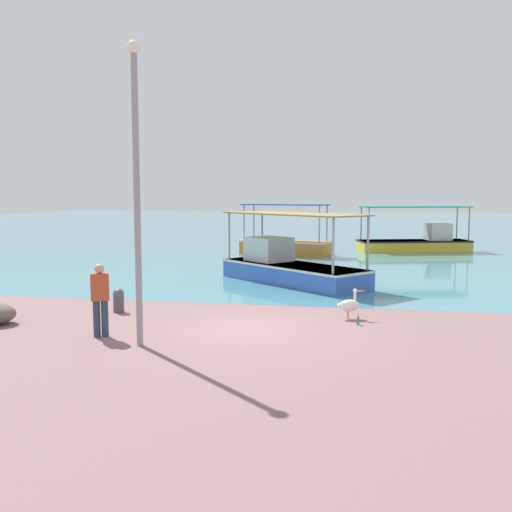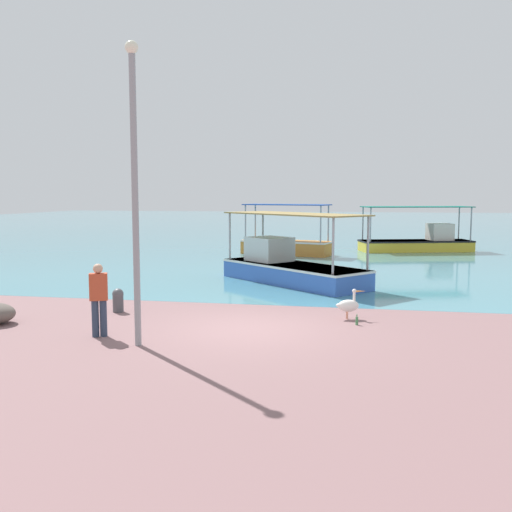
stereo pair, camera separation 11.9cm
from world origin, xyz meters
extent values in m
plane|color=#815D5F|center=(0.00, 0.00, 0.00)|extent=(120.00, 120.00, 0.00)
cube|color=teal|center=(0.00, 48.00, 0.00)|extent=(110.00, 90.00, 0.00)
cube|color=gold|center=(5.61, 20.43, 0.31)|extent=(6.56, 3.46, 0.62)
cube|color=black|center=(5.61, 20.43, 0.59)|extent=(6.61, 3.51, 0.08)
cylinder|color=#99999E|center=(3.03, 18.88, 1.57)|extent=(0.08, 0.08, 1.89)
cylinder|color=#99999E|center=(2.61, 20.37, 1.57)|extent=(0.08, 0.08, 1.89)
cylinder|color=#99999E|center=(8.62, 20.48, 1.57)|extent=(0.08, 0.08, 1.89)
cylinder|color=#99999E|center=(8.19, 21.97, 1.57)|extent=(0.08, 0.08, 1.89)
cube|color=#136757|center=(5.61, 20.43, 2.55)|extent=(6.39, 3.50, 0.05)
cube|color=beige|center=(6.98, 20.82, 1.11)|extent=(1.54, 1.55, 0.96)
cube|color=orange|center=(-1.45, 17.25, 0.38)|extent=(5.06, 2.68, 0.75)
cube|color=silver|center=(-1.45, 17.25, 0.72)|extent=(5.11, 2.73, 0.08)
cylinder|color=#99999E|center=(0.80, 17.29, 1.72)|extent=(0.08, 0.08, 1.92)
cylinder|color=#99999E|center=(0.48, 16.09, 1.72)|extent=(0.08, 0.08, 1.92)
cylinder|color=#99999E|center=(-3.39, 18.41, 1.72)|extent=(0.08, 0.08, 1.92)
cylinder|color=#99999E|center=(-3.71, 17.21, 1.72)|extent=(0.08, 0.08, 1.92)
cube|color=#1B4094|center=(-1.45, 17.25, 2.70)|extent=(4.89, 2.72, 0.05)
cube|color=#3860BC|center=(0.15, 7.34, 0.35)|extent=(5.88, 5.43, 0.69)
cube|color=silver|center=(0.15, 7.34, 0.66)|extent=(5.94, 5.49, 0.08)
cylinder|color=#99999E|center=(2.82, 6.15, 1.61)|extent=(0.08, 0.08, 1.82)
cylinder|color=#99999E|center=(1.72, 4.87, 1.61)|extent=(0.08, 0.08, 1.82)
cylinder|color=#99999E|center=(-1.43, 9.80, 1.61)|extent=(0.08, 0.08, 1.82)
cylinder|color=#99999E|center=(-2.53, 8.52, 1.61)|extent=(0.08, 0.08, 1.82)
cube|color=olive|center=(0.15, 7.34, 2.54)|extent=(5.80, 5.38, 0.05)
cube|color=silver|center=(-0.89, 8.23, 1.16)|extent=(2.01, 1.99, 0.92)
cylinder|color=#E0997A|center=(2.27, 1.57, 0.11)|extent=(0.03, 0.03, 0.22)
cylinder|color=#E0997A|center=(2.30, 1.48, 0.11)|extent=(0.03, 0.03, 0.22)
ellipsoid|color=white|center=(2.32, 1.53, 0.36)|extent=(0.62, 0.45, 0.32)
ellipsoid|color=white|center=(2.08, 1.45, 0.38)|extent=(0.19, 0.17, 0.10)
cylinder|color=white|center=(2.46, 1.58, 0.58)|extent=(0.07, 0.07, 0.26)
sphere|color=white|center=(2.46, 1.58, 0.74)|extent=(0.11, 0.11, 0.11)
cone|color=#E5933F|center=(2.62, 1.64, 0.73)|extent=(0.30, 0.15, 0.06)
cylinder|color=gray|center=(-2.08, -1.95, 3.07)|extent=(0.14, 0.14, 6.15)
sphere|color=#EAEACC|center=(-2.08, -1.95, 6.26)|extent=(0.28, 0.28, 0.28)
cylinder|color=#47474C|center=(-4.00, 1.26, 0.23)|extent=(0.30, 0.30, 0.47)
sphere|color=#4C4C51|center=(-4.00, 1.26, 0.51)|extent=(0.31, 0.31, 0.31)
cylinder|color=#2C374D|center=(-3.33, -1.43, 0.42)|extent=(0.16, 0.16, 0.85)
cylinder|color=#2C374D|center=(-3.17, -1.36, 0.42)|extent=(0.16, 0.16, 0.85)
cube|color=#B74428|center=(-3.25, -1.40, 1.16)|extent=(0.45, 0.36, 0.62)
sphere|color=tan|center=(-3.25, -1.40, 1.58)|extent=(0.22, 0.22, 0.22)
cylinder|color=#3F7F4C|center=(2.55, 0.89, 0.10)|extent=(0.07, 0.07, 0.20)
cylinder|color=#3F7F4C|center=(2.55, 0.89, 0.24)|extent=(0.03, 0.03, 0.07)
camera|label=1|loc=(2.56, -13.36, 3.26)|focal=40.00mm
camera|label=2|loc=(2.68, -13.34, 3.26)|focal=40.00mm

